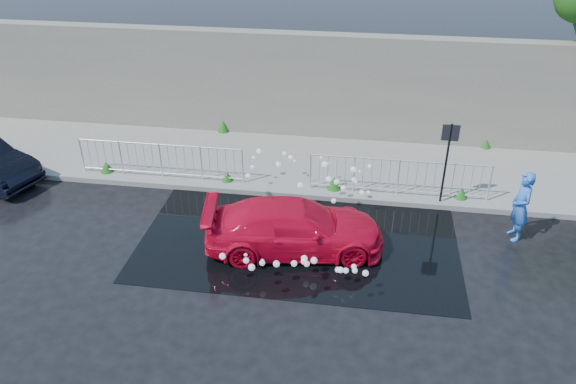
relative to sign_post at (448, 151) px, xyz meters
name	(u,v)px	position (x,y,z in m)	size (l,w,h in m)	color
ground	(274,258)	(-4.20, -3.10, -1.72)	(90.00, 90.00, 0.00)	black
pavement	(300,163)	(-4.20, 1.90, -1.65)	(30.00, 4.00, 0.15)	slate
curb	(291,194)	(-4.20, -0.10, -1.64)	(30.00, 0.25, 0.16)	slate
retaining_wall	(309,85)	(-4.20, 4.10, 0.18)	(30.00, 0.60, 3.50)	#686458
puddle	(300,237)	(-3.70, -2.10, -1.72)	(8.00, 5.00, 0.01)	black
sign_post	(448,151)	(0.00, 0.00, 0.00)	(0.45, 0.06, 2.50)	black
railing_left	(161,159)	(-8.20, 0.25, -0.99)	(5.05, 0.05, 1.10)	silver
railing_right	(398,176)	(-1.20, 0.25, -0.99)	(5.05, 0.05, 1.10)	silver
weeds	(289,161)	(-4.51, 1.49, -1.40)	(12.17, 3.93, 0.41)	#124313
water_spray	(305,210)	(-3.60, -1.90, -1.02)	(3.51, 5.57, 1.14)	white
red_car	(295,227)	(-3.76, -2.63, -1.09)	(1.78, 4.39, 1.27)	red
person	(521,206)	(1.77, -1.30, -0.79)	(0.68, 0.45, 1.87)	blue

